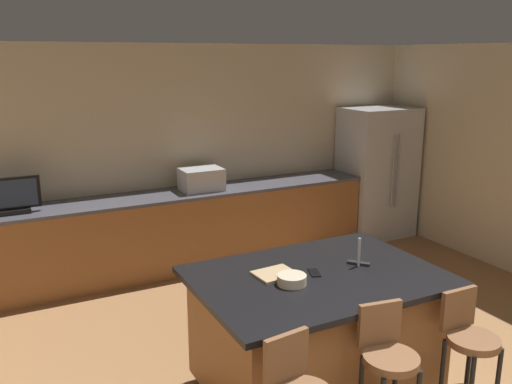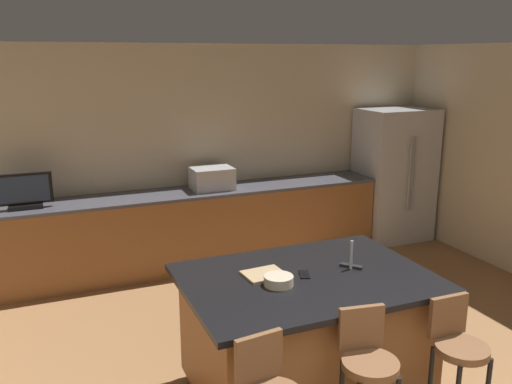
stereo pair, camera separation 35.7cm
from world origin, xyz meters
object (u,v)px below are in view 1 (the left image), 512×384
tv_monitor (11,197)px  tv_remote (359,263)px  refrigerator (377,173)px  bar_stool_center (387,370)px  microwave (201,179)px  cutting_board (275,274)px  fruit_bowl (292,280)px  kitchen_island (316,332)px  bar_stool_right (468,349)px  cell_phone (314,273)px

tv_monitor → tv_remote: bearing=-50.4°
refrigerator → bar_stool_center: size_ratio=1.78×
tv_monitor → microwave: bearing=1.5°
cutting_board → microwave: bearing=79.9°
microwave → tv_monitor: 2.05m
bar_stool_center → fruit_bowl: size_ratio=4.92×
tv_monitor → tv_remote: (2.23, -2.70, -0.15)m
kitchen_island → bar_stool_center: bar_stool_center is taller
bar_stool_center → cutting_board: bar_stool_center is taller
tv_monitor → fruit_bowl: size_ratio=2.72×
bar_stool_right → bar_stool_center: bearing=179.6°
refrigerator → bar_stool_center: 4.47m
microwave → cutting_board: 2.68m
tv_remote → cutting_board: (-0.66, 0.11, -0.00)m
bar_stool_center → refrigerator: bearing=60.5°
kitchen_island → cutting_board: bearing=154.0°
microwave → cutting_board: (-0.47, -2.64, -0.11)m
bar_stool_center → fruit_bowl: (-0.26, 0.72, 0.37)m
bar_stool_right → fruit_bowl: (-0.94, 0.73, 0.40)m
refrigerator → tv_remote: 3.61m
fruit_bowl → cutting_board: bearing=97.4°
bar_stool_center → bar_stool_right: bar_stool_center is taller
microwave → bar_stool_center: microwave is taller
bar_stool_right → tv_remote: bearing=111.2°
refrigerator → cutting_board: (-3.05, -2.59, 0.06)m
tv_monitor → bar_stool_right: bearing=-54.1°
cell_phone → bar_stool_right: bearing=-29.9°
microwave → cell_phone: microwave is taller
microwave → kitchen_island: bearing=-94.0°
kitchen_island → microwave: microwave is taller
refrigerator → bar_stool_center: (-2.77, -3.50, -0.29)m
bar_stool_right → fruit_bowl: size_ratio=4.71×
kitchen_island → microwave: bearing=86.0°
microwave → cell_phone: size_ratio=3.20×
tv_monitor → cutting_board: 3.03m
bar_stool_right → cutting_board: size_ratio=3.33×
microwave → cutting_board: microwave is taller
microwave → bar_stool_right: size_ratio=0.50×
fruit_bowl → cell_phone: fruit_bowl is taller
refrigerator → bar_stool_right: 4.10m
tv_remote → cutting_board: tv_remote is taller
fruit_bowl → cutting_board: size_ratio=0.71×
tv_monitor → fruit_bowl: bearing=-60.1°
kitchen_island → refrigerator: 3.91m
tv_remote → cutting_board: size_ratio=0.59×
bar_stool_center → kitchen_island: bearing=99.3°
refrigerator → cutting_board: 4.00m
bar_stool_right → microwave: bearing=98.7°
kitchen_island → tv_monitor: (-1.85, 2.72, 0.62)m
microwave → tv_monitor: (-2.05, -0.05, 0.04)m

